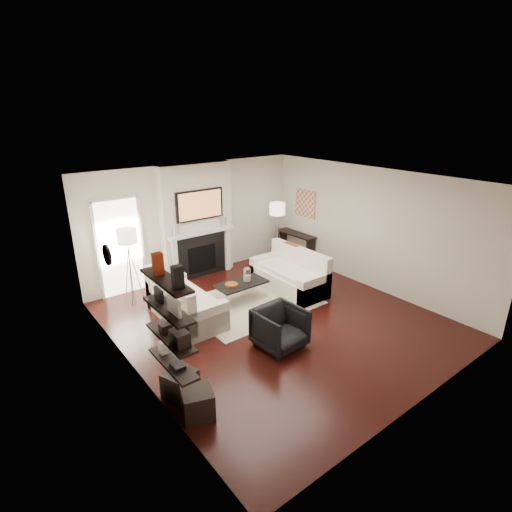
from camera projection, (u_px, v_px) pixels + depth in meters
room_envelope at (276, 255)px, 7.28m from camera, size 6.00×6.00×6.00m
chimney_breast at (197, 221)px, 9.41m from camera, size 1.80×0.25×2.70m
fireplace_surround at (202, 256)px, 9.60m from camera, size 1.30×0.02×1.04m
firebox at (202, 259)px, 9.62m from camera, size 0.75×0.02×0.65m
mantel_pilaster_l at (175, 262)px, 9.16m from camera, size 0.12×0.08×1.10m
mantel_pilaster_r at (227, 249)px, 9.98m from camera, size 0.12×0.08×1.10m
mantel_shelf at (202, 233)px, 9.36m from camera, size 1.70×0.18×0.07m
tv_body at (200, 205)px, 9.15m from camera, size 1.20×0.06×0.70m
tv_screen at (200, 205)px, 9.12m from camera, size 1.10×0.00×0.62m
candlestick_l_tall at (180, 229)px, 8.99m from camera, size 0.04×0.04×0.30m
candlestick_l_short at (175, 231)px, 8.92m from camera, size 0.04×0.04×0.24m
candlestick_r_tall at (221, 221)px, 9.61m from camera, size 0.04×0.04×0.30m
candlestick_r_short at (225, 221)px, 9.70m from camera, size 0.04×0.04×0.24m
hallway_panel at (120, 248)px, 8.54m from camera, size 0.90×0.02×2.10m
door_trim_l at (97, 253)px, 8.25m from camera, size 0.06×0.06×2.16m
door_trim_r at (142, 244)px, 8.80m from camera, size 0.06×0.06×2.16m
door_trim_top at (114, 198)px, 8.15m from camera, size 1.02×0.06×0.06m
rug at (251, 303)px, 8.42m from camera, size 2.60×2.00×0.01m
loveseat_left_base at (186, 309)px, 7.74m from camera, size 0.85×1.80×0.42m
loveseat_left_back at (169, 299)px, 7.44m from camera, size 0.18×1.80×0.80m
loveseat_left_arm_n at (208, 321)px, 7.10m from camera, size 0.85×0.18×0.60m
loveseat_left_arm_s at (167, 290)px, 8.31m from camera, size 0.85×0.18×0.60m
loveseat_left_cushion at (188, 296)px, 7.68m from camera, size 0.63×1.44×0.10m
pillow_left_orange at (161, 284)px, 7.59m from camera, size 0.10×0.42×0.42m
pillow_left_charcoal at (176, 295)px, 7.15m from camera, size 0.10×0.40×0.40m
loveseat_right_base at (288, 281)px, 8.98m from camera, size 0.85×1.80×0.42m
loveseat_right_back at (300, 265)px, 9.06m from camera, size 0.18×1.80×0.80m
loveseat_right_arm_n at (315, 289)px, 8.35m from camera, size 0.85×0.18×0.60m
loveseat_right_arm_s at (266, 267)px, 9.55m from camera, size 0.85×0.18×0.60m
loveseat_right_cushion at (287, 271)px, 8.86m from camera, size 0.63×1.44×0.10m
pillow_right_orange at (291, 253)px, 9.21m from camera, size 0.10×0.42×0.42m
pillow_right_charcoal at (310, 260)px, 8.77m from camera, size 0.10×0.40×0.40m
coffee_table at (241, 284)px, 8.38m from camera, size 1.10×0.55×0.04m
coffee_leg_nw at (228, 303)px, 8.00m from camera, size 0.02×0.02×0.38m
coffee_leg_ne at (266, 290)px, 8.58m from camera, size 0.02×0.02×0.38m
coffee_leg_sw at (216, 295)px, 8.33m from camera, size 0.02×0.02×0.38m
coffee_leg_se at (254, 283)px, 8.90m from camera, size 0.02×0.02×0.38m
hurricane_glass at (247, 275)px, 8.41m from camera, size 0.16×0.16×0.28m
hurricane_candle at (247, 278)px, 8.43m from camera, size 0.10×0.10×0.14m
copper_bowl at (232, 285)px, 8.22m from camera, size 0.26×0.26×0.04m
armchair at (280, 326)px, 6.77m from camera, size 0.80×0.75×0.78m
lamp_left_post at (131, 275)px, 8.31m from camera, size 0.02×0.02×1.20m
lamp_left_shade at (127, 236)px, 8.02m from camera, size 0.40×0.40×0.30m
lamp_left_leg_a at (136, 274)px, 8.38m from camera, size 0.25×0.02×1.23m
lamp_left_leg_b at (127, 274)px, 8.35m from camera, size 0.14×0.22×1.23m
lamp_left_leg_c at (130, 277)px, 8.21m from camera, size 0.14×0.22×1.23m
lamp_right_post at (277, 240)px, 10.47m from camera, size 0.02×0.02×1.20m
lamp_right_shade at (277, 209)px, 10.18m from camera, size 0.40×0.40×0.30m
lamp_right_leg_a at (280, 240)px, 10.54m from camera, size 0.25×0.02×1.23m
lamp_right_leg_b at (273, 240)px, 10.51m from camera, size 0.14×0.22×1.23m
lamp_right_leg_c at (277, 242)px, 10.37m from camera, size 0.14×0.22×1.23m
console_top at (296, 234)px, 10.58m from camera, size 0.35×1.20×0.04m
console_leg_n at (310, 253)px, 10.31m from camera, size 0.30×0.04×0.71m
console_leg_s at (282, 242)px, 11.12m from camera, size 0.30×0.04×0.71m
wall_art at (305, 204)px, 10.29m from camera, size 0.03×0.70×0.70m
shelf_bottom at (173, 364)px, 5.27m from camera, size 0.25×1.00×0.03m
shelf_lower at (171, 337)px, 5.13m from camera, size 0.25×1.00×0.04m
shelf_upper at (168, 310)px, 4.99m from camera, size 0.25×1.00×0.04m
shelf_top at (166, 280)px, 4.85m from camera, size 0.25×1.00×0.04m
decor_magfile_a at (178, 277)px, 4.54m from camera, size 0.12×0.10×0.28m
decor_magfile_b at (158, 264)px, 4.94m from camera, size 0.12×0.10×0.28m
decor_frame_a at (174, 306)px, 4.81m from camera, size 0.04×0.30×0.22m
decor_frame_b at (159, 295)px, 5.14m from camera, size 0.04×0.22×0.18m
decor_wine_rack at (180, 338)px, 4.89m from camera, size 0.18×0.25×0.20m
decor_box_small at (166, 328)px, 5.19m from camera, size 0.15×0.12×0.12m
decor_books at (178, 366)px, 5.15m from camera, size 0.14×0.20×0.05m
decor_box_tall at (163, 347)px, 5.43m from camera, size 0.10×0.10×0.18m
clock_rim at (107, 255)px, 6.26m from camera, size 0.04×0.34×0.34m
clock_face at (108, 255)px, 6.28m from camera, size 0.01×0.29×0.29m
ottoman_near at (180, 384)px, 5.64m from camera, size 0.52×0.52×0.40m
ottoman_far at (198, 403)px, 5.27m from camera, size 0.51×0.51×0.40m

